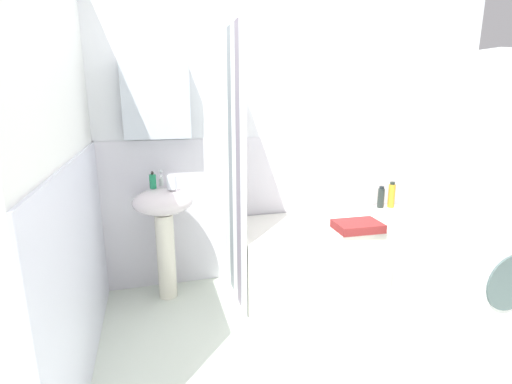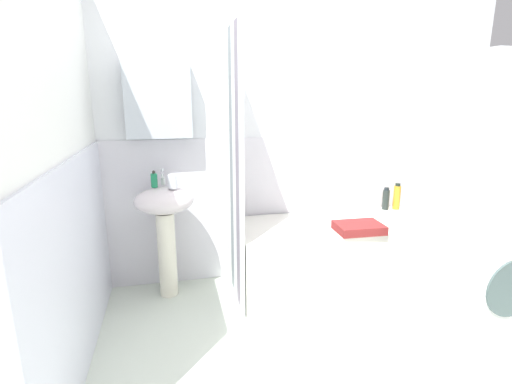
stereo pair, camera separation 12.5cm
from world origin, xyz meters
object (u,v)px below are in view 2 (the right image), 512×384
Objects in this scene: body_wash_bottle at (386,199)px; towel_folded at (359,228)px; conditioner_bottle at (397,197)px; soap_dispenser at (154,180)px; sink at (165,218)px; bathtub at (333,254)px; washer_dryer_stack at (479,205)px; toothbrush_cup at (173,182)px.

body_wash_bottle reaches higher than towel_folded.
soap_dispenser is at bearing -177.92° from conditioner_bottle.
bathtub is at bearing -6.03° from sink.
sink is at bearing 165.41° from towel_folded.
sink is 0.50× the size of washer_dryer_stack.
sink is 0.29m from toothbrush_cup.
washer_dryer_stack is (0.58, -0.79, 0.61)m from bathtub.
bathtub is (1.25, -0.10, -0.65)m from toothbrush_cup.
sink is 2.13m from washer_dryer_stack.
soap_dispenser is 2.09m from conditioner_bottle.
sink is 1.38m from bathtub.
washer_dryer_stack is at bearing -26.18° from sink.
soap_dispenser is 1.27× the size of toothbrush_cup.
sink is at bearing -22.55° from soap_dispenser.
washer_dryer_stack is at bearing -90.86° from body_wash_bottle.
body_wash_bottle reaches higher than bathtub.
bathtub is (1.38, -0.17, -0.65)m from soap_dispenser.
sink is at bearing -177.13° from conditioner_bottle.
sink reaches higher than bathtub.
body_wash_bottle is 0.11× the size of washer_dryer_stack.
towel_folded is (0.09, -0.23, 0.30)m from bathtub.
soap_dispenser is at bearing 153.93° from washer_dryer_stack.
toothbrush_cup is 0.06× the size of washer_dryer_stack.
conditioner_bottle is (1.94, 0.14, -0.26)m from toothbrush_cup.
toothbrush_cup is 0.51× the size of body_wash_bottle.
bathtub is at bearing -156.78° from body_wash_bottle.
conditioner_bottle is 1.06m from washer_dryer_stack.
sink is at bearing 151.78° from toothbrush_cup.
sink reaches higher than conditioner_bottle.
soap_dispenser reaches higher than toothbrush_cup.
towel_folded is at bearing -14.94° from soap_dispenser.
bathtub is (1.32, -0.14, -0.37)m from sink.
toothbrush_cup is 0.29× the size of towel_folded.
conditioner_bottle reaches higher than body_wash_bottle.
towel_folded is at bearing -13.80° from toothbrush_cup.
conditioner_bottle is at bearing 2.08° from soap_dispenser.
toothbrush_cup is 2.04m from washer_dryer_stack.
bathtub is at bearing 111.16° from towel_folded.
toothbrush_cup is at bearing -175.27° from body_wash_bottle.
toothbrush_cup is 0.06× the size of bathtub.
conditioner_bottle is at bearing -7.85° from body_wash_bottle.
toothbrush_cup reaches higher than sink.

